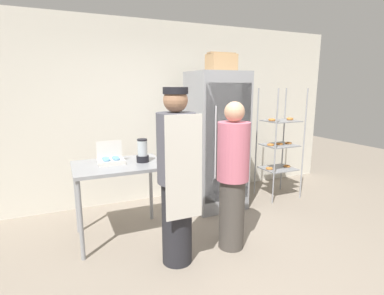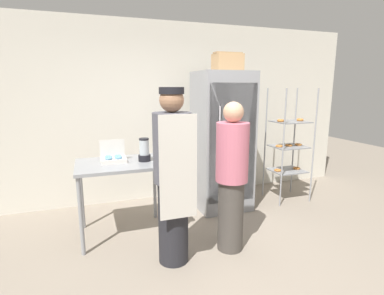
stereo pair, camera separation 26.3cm
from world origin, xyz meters
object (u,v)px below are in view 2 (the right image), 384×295
Objects in this scene: refrigerator at (222,141)px; cardboard_storage_box at (228,62)px; baking_rack at (289,146)px; donut_box at (113,158)px; person_customer at (232,177)px; blender_pitcher at (144,151)px; person_baker at (173,175)px.

refrigerator is 1.11m from cardboard_storage_box.
baking_rack reaches higher than donut_box.
baking_rack is at bearing -2.69° from cardboard_storage_box.
donut_box is 0.18× the size of person_customer.
blender_pitcher is (-1.21, -0.43, 0.03)m from refrigerator.
cardboard_storage_box is at bearing 177.31° from baking_rack.
blender_pitcher is 1.71m from cardboard_storage_box.
person_baker is (0.50, -0.79, -0.03)m from donut_box.
cardboard_storage_box is at bearing 45.70° from person_baker.
cardboard_storage_box is 1.99m from person_baker.
person_baker reaches higher than person_customer.
donut_box is at bearing -166.68° from refrigerator.
baking_rack is (1.11, -0.07, -0.12)m from refrigerator.
blender_pitcher is (-2.32, -0.36, 0.16)m from baking_rack.
refrigerator is 1.58m from person_baker.
donut_box is 0.93m from person_baker.
cardboard_storage_box is at bearing 67.47° from person_customer.
blender_pitcher is at bearing -9.34° from donut_box.
person_baker is (0.14, -0.73, -0.10)m from blender_pitcher.
cardboard_storage_box is (-1.06, 0.05, 1.23)m from baking_rack.
baking_rack is 2.69m from donut_box.
cardboard_storage_box reaches higher than person_customer.
refrigerator is 5.07× the size of cardboard_storage_box.
person_baker is (-1.07, -1.16, -0.07)m from refrigerator.
refrigerator reaches higher than baking_rack.
baking_rack is 1.86m from person_customer.
person_customer is (1.15, -0.77, -0.12)m from donut_box.
baking_rack is 2.35m from blender_pitcher.
baking_rack is 1.08× the size of person_customer.
person_customer reaches higher than donut_box.
refrigerator is 1.12× the size of person_baker.
person_customer is (0.80, -0.71, -0.20)m from blender_pitcher.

